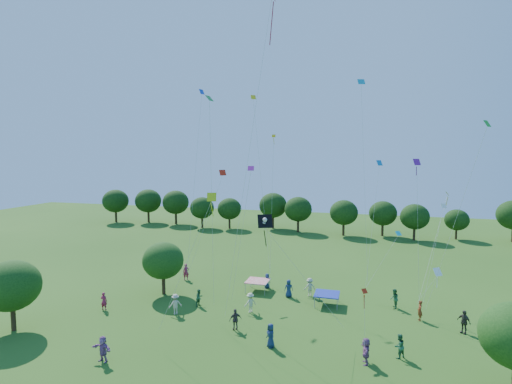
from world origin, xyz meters
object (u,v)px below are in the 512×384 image
object	(u,v)px
tent_blue	(327,294)
pirate_kite	(267,223)
near_tree_west	(11,286)
near_tree_north	(163,261)
tent_red_stripe	(258,281)
red_high_kite	(263,56)

from	to	relation	value
tent_blue	pirate_kite	xyz separation A→B (m)	(-3.42, -9.14, 7.93)
near_tree_west	pirate_kite	bearing A→B (deg)	8.09
near_tree_west	near_tree_north	world-z (taller)	near_tree_west
near_tree_west	pirate_kite	world-z (taller)	pirate_kite
near_tree_north	tent_red_stripe	world-z (taller)	near_tree_north
tent_blue	red_high_kite	distance (m)	21.49
near_tree_north	tent_blue	distance (m)	16.08
near_tree_west	red_high_kite	world-z (taller)	red_high_kite
near_tree_west	tent_red_stripe	bearing A→B (deg)	40.80
red_high_kite	near_tree_north	bearing A→B (deg)	155.97
tent_blue	red_high_kite	bearing A→B (deg)	-123.76
near_tree_north	pirate_kite	distance (m)	15.69
pirate_kite	red_high_kite	xyz separation A→B (m)	(-0.93, 2.63, 12.08)
near_tree_north	red_high_kite	world-z (taller)	red_high_kite
near_tree_north	tent_blue	size ratio (longest dim) A/B	2.36
pirate_kite	red_high_kite	size ratio (longest dim) A/B	0.34
tent_red_stripe	pirate_kite	size ratio (longest dim) A/B	0.27
near_tree_north	pirate_kite	size ratio (longest dim) A/B	0.63
tent_red_stripe	red_high_kite	distance (m)	21.89
tent_red_stripe	red_high_kite	xyz separation A→B (m)	(2.76, -8.42, 20.01)
near_tree_north	pirate_kite	bearing A→B (deg)	-31.96
tent_red_stripe	pirate_kite	distance (m)	14.10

